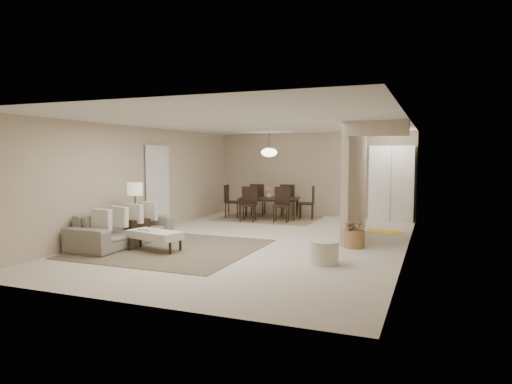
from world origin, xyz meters
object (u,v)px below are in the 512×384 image
at_px(ottoman_bench, 155,235).
at_px(dining_table, 269,208).
at_px(round_pouf, 324,252).
at_px(side_table, 136,230).
at_px(sofa, 123,228).
at_px(pantry_cabinet, 392,184).
at_px(wicker_basket, 354,239).

xyz_separation_m(ottoman_bench, dining_table, (0.48, 5.09, -0.01)).
bearing_deg(ottoman_bench, round_pouf, 16.79).
xyz_separation_m(side_table, dining_table, (1.40, 4.43, 0.06)).
bearing_deg(dining_table, sofa, -116.90).
xyz_separation_m(pantry_cabinet, ottoman_bench, (-3.83, -5.89, -0.74)).
height_order(sofa, wicker_basket, sofa).
bearing_deg(pantry_cabinet, wicker_basket, -94.62).
bearing_deg(wicker_basket, dining_table, 132.02).
xyz_separation_m(pantry_cabinet, side_table, (-4.75, -5.24, -0.80)).
xyz_separation_m(round_pouf, dining_table, (-2.77, 4.91, 0.11)).
bearing_deg(wicker_basket, side_table, -166.18).
height_order(sofa, round_pouf, sofa).
height_order(pantry_cabinet, side_table, pantry_cabinet).
bearing_deg(round_pouf, ottoman_bench, -176.81).
bearing_deg(side_table, round_pouf, -6.51).
bearing_deg(ottoman_bench, sofa, 176.36).
bearing_deg(side_table, wicker_basket, 13.82).
bearing_deg(round_pouf, dining_table, 119.44).
distance_m(sofa, side_table, 0.37).
bearing_deg(wicker_basket, round_pouf, -98.91).
bearing_deg(round_pouf, sofa, 178.39).
bearing_deg(dining_table, side_table, -117.58).
relative_size(round_pouf, dining_table, 0.29).
distance_m(ottoman_bench, round_pouf, 3.26).
height_order(sofa, ottoman_bench, sofa).
distance_m(pantry_cabinet, round_pouf, 5.80).
xyz_separation_m(sofa, wicker_basket, (4.46, 1.44, -0.18)).
relative_size(pantry_cabinet, dining_table, 1.22).
bearing_deg(pantry_cabinet, ottoman_bench, -123.04).
relative_size(round_pouf, wicker_basket, 1.23).
xyz_separation_m(sofa, ottoman_bench, (0.97, -0.30, -0.03)).
xyz_separation_m(round_pouf, wicker_basket, (0.24, 1.56, -0.02)).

